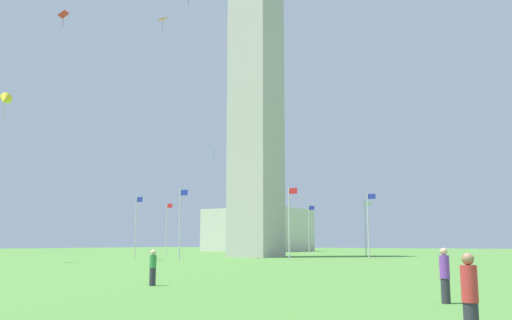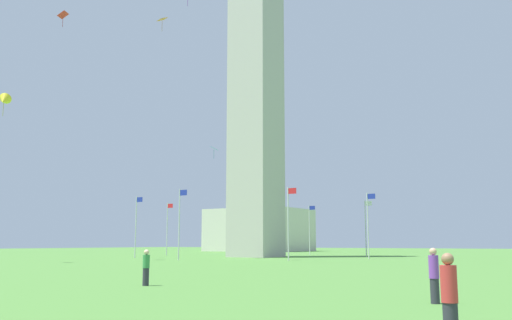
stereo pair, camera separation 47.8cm
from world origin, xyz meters
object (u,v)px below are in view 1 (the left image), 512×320
person_purple_shirt (445,276)px  kite_red_diamond (63,15)px  flagpole_e (309,227)px  flagpole_w (180,221)px  flagpole_ne (366,226)px  person_red_shirt (470,299)px  kite_orange_diamond (163,19)px  flagpole_s (167,227)px  flagpole_sw (136,224)px  flagpole_nw (290,220)px  person_green_shirt (153,268)px  distant_building (258,230)px  kite_cyan_diamond (214,149)px  flagpole_n (369,222)px  kite_yellow_delta (5,100)px  obelisk_monument (256,66)px  flagpole_se (235,228)px

person_purple_shirt → kite_red_diamond: (-47.13, 20.89, 27.57)m
flagpole_e → flagpole_w: same height
flagpole_ne → person_red_shirt: size_ratio=4.59×
flagpole_e → kite_red_diamond: size_ratio=4.44×
kite_orange_diamond → flagpole_s: bearing=127.2°
flagpole_sw → flagpole_w: size_ratio=1.00×
flagpole_sw → flagpole_nw: same height
flagpole_w → flagpole_nw: same height
flagpole_s → kite_orange_diamond: 31.45m
flagpole_ne → person_green_shirt: 58.29m
flagpole_ne → distant_building: bearing=140.0°
flagpole_s → kite_cyan_diamond: size_ratio=4.85×
person_purple_shirt → kite_orange_diamond: 61.11m
flagpole_e → kite_orange_diamond: size_ratio=4.23×
flagpole_n → kite_yellow_delta: kite_yellow_delta is taller
flagpole_n → flagpole_s: bearing=180.0°
kite_cyan_diamond → kite_orange_diamond: bearing=-132.8°
kite_red_diamond → distant_building: (-16.06, 69.06, -23.66)m
distant_building → person_red_shirt: bearing=-56.1°
flagpole_s → flagpole_nw: same height
obelisk_monument → flagpole_n: size_ratio=6.77×
obelisk_monument → distant_building: (-27.06, 43.97, -22.49)m
flagpole_e → distant_building: 38.74m
person_green_shirt → distant_building: (-50.03, 89.50, 3.98)m
flagpole_w → distant_building: bearing=114.2°
flagpole_e → kite_cyan_diamond: 26.45m
flagpole_sw → person_green_shirt: size_ratio=4.91×
flagpole_s → distant_building: 45.29m
person_green_shirt → kite_cyan_diamond: (-24.16, 37.23, 13.23)m
flagpole_ne → flagpole_sw: size_ratio=1.00×
flagpole_ne → flagpole_sw: 32.62m
obelisk_monument → person_green_shirt: (22.96, -45.52, -26.47)m
flagpole_s → kite_red_diamond: (5.25, -25.09, 24.04)m
obelisk_monument → flagpole_nw: obelisk_monument is taller
flagpole_ne → flagpole_n: bearing=-67.5°
flagpole_e → flagpole_se: size_ratio=1.00×
flagpole_n → flagpole_w: bearing=-135.0°
flagpole_ne → kite_cyan_diamond: kite_cyan_diamond is taller
flagpole_se → flagpole_ne: bearing=-0.0°
flagpole_ne → kite_yellow_delta: 50.47m
kite_red_diamond → kite_yellow_delta: 15.00m
flagpole_w → kite_orange_diamond: kite_orange_diamond is taller
flagpole_nw → kite_yellow_delta: (-20.35, -21.63, 11.60)m
flagpole_w → kite_yellow_delta: kite_yellow_delta is taller
person_red_shirt → kite_cyan_diamond: bearing=-12.2°
flagpole_s → kite_cyan_diamond: (15.05, -8.29, 9.62)m
flagpole_sw → flagpole_w: bearing=-22.5°
flagpole_w → flagpole_nw: size_ratio=1.00×
obelisk_monument → flagpole_s: bearing=180.0°
person_red_shirt → kite_orange_diamond: bearing=-5.4°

